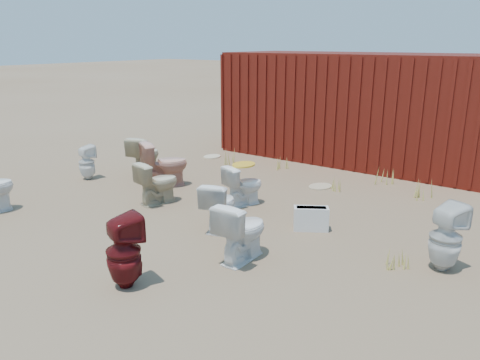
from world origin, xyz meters
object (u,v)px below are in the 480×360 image
Objects in this scene: toilet_back_beige_right at (158,182)px; toilet_back_yellowlid at (244,185)px; toilet_back_e at (446,237)px; toilet_front_maroon at (124,252)px; toilet_front_e at (242,231)px; shipping_container at (357,107)px; toilet_back_beige_left at (145,155)px; toilet_front_c at (219,205)px; toilet_back_a at (87,162)px; toilet_front_pink at (165,164)px; loose_tank at (311,219)px.

toilet_back_beige_right is 1.06× the size of toilet_back_yellowlid.
toilet_back_yellowlid is at bearing 14.36° from toilet_back_e.
toilet_front_maroon is at bearing 120.10° from toilet_back_yellowlid.
toilet_back_beige_right is at bearing -21.30° from toilet_front_e.
shipping_container is 4.94m from toilet_back_beige_left.
toilet_front_e is at bearing 125.91° from toilet_front_c.
toilet_back_yellowlid is at bearing -62.63° from toilet_front_maroon.
toilet_front_e is 4.73m from toilet_back_a.
shipping_container reaches higher than toilet_front_e.
toilet_back_a is at bearing 48.45° from toilet_front_pink.
toilet_front_e is 4.43m from toilet_back_beige_left.
toilet_front_e is 1.41m from loose_tank.
shipping_container is 8.25× the size of toilet_front_c.
toilet_back_e is (2.77, 2.52, -0.01)m from toilet_front_maroon.
toilet_back_beige_left is 2.77m from toilet_back_yellowlid.
toilet_back_e reaches higher than toilet_front_c.
toilet_front_e is at bearing 175.34° from toilet_back_a.
toilet_front_c is 0.94× the size of toilet_front_e.
toilet_front_c is at bearing -178.03° from toilet_back_beige_right.
toilet_back_beige_left is at bearing -42.52° from toilet_front_c.
toilet_front_c is at bearing 33.58° from toilet_back_e.
toilet_back_yellowlid is (-0.18, -4.25, -0.86)m from shipping_container.
toilet_back_yellowlid is 1.48m from loose_tank.
loose_tank is at bearing -74.66° from shipping_container.
loose_tank is (-1.87, 0.17, -0.24)m from toilet_back_e.
toilet_front_pink is at bearing -40.62° from toilet_back_beige_right.
toilet_front_pink is 1.01× the size of toilet_front_maroon.
toilet_back_a is 0.82× the size of toilet_back_e.
toilet_back_yellowlid is (-1.18, 1.69, -0.04)m from toilet_front_e.
toilet_back_a reaches higher than loose_tank.
toilet_back_beige_right reaches higher than toilet_front_c.
shipping_container is 4.77m from toilet_front_pink.
toilet_front_e is at bearing -98.79° from toilet_front_maroon.
toilet_back_e is at bearing -151.34° from toilet_front_e.
toilet_back_yellowlid is at bearing -55.74° from toilet_front_e.
shipping_container is 8.73× the size of toilet_back_a.
toilet_back_beige_left is 1.10× the size of toilet_back_beige_right.
toilet_back_a is 6.72m from toilet_back_e.
toilet_back_yellowlid is at bearing -92.42° from shipping_container.
toilet_front_c is 1.06× the size of toilet_back_yellowlid.
toilet_front_maroon is 4.69m from toilet_back_beige_left.
toilet_front_c reaches higher than toilet_back_a.
toilet_front_maroon is at bearing -87.26° from shipping_container.
toilet_front_pink is at bearing 20.58° from toilet_back_yellowlid.
shipping_container reaches higher than toilet_back_e.
toilet_front_c is 0.91× the size of toilet_back_beige_left.
toilet_back_yellowlid is at bearing -91.15° from toilet_front_c.
loose_tank is (1.43, -0.32, -0.17)m from toilet_back_yellowlid.
toilet_back_beige_left reaches higher than toilet_front_c.
toilet_front_pink is 2.38m from toilet_front_c.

